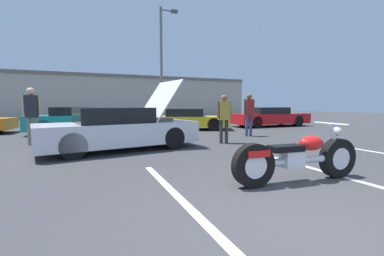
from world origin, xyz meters
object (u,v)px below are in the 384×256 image
light_pole (162,61)px  spectator_by_show_car (224,115)px  parked_car_mid_left_row (79,120)px  spectator_midground (32,111)px  spectator_near_motorcycle (249,111)px  motorcycle (298,158)px  parked_car_right_row (269,117)px  parked_car_mid_right_row (188,119)px  show_car_hood_open (120,129)px

light_pole → spectator_by_show_car: 9.34m
parked_car_mid_left_row → spectator_midground: 3.59m
light_pole → spectator_near_motorcycle: light_pole is taller
motorcycle → parked_car_right_row: bearing=56.5°
parked_car_right_row → parked_car_mid_right_row: 5.26m
parked_car_mid_right_row → spectator_near_motorcycle: size_ratio=2.57×
light_pole → spectator_midground: (-6.32, -6.73, -3.00)m
motorcycle → spectator_midground: spectator_midground is taller
parked_car_mid_left_row → spectator_near_motorcycle: spectator_near_motorcycle is taller
light_pole → show_car_hood_open: 10.13m
show_car_hood_open → spectator_midground: show_car_hood_open is taller
spectator_midground → parked_car_mid_left_row: bearing=68.0°
parked_car_right_row → spectator_by_show_car: bearing=-139.5°
light_pole → parked_car_right_row: size_ratio=1.56×
motorcycle → show_car_hood_open: 4.96m
show_car_hood_open → parked_car_mid_right_row: size_ratio=1.01×
light_pole → motorcycle: (-1.49, -13.08, -3.70)m
parked_car_right_row → show_car_hood_open: bearing=-151.7°
show_car_hood_open → spectator_midground: bearing=132.0°
show_car_hood_open → parked_car_right_row: 10.48m
parked_car_right_row → spectator_midground: 12.16m
parked_car_right_row → light_pole: bearing=145.7°
parked_car_mid_left_row → show_car_hood_open: bearing=-74.1°
light_pole → parked_car_mid_right_row: bearing=-86.6°
parked_car_mid_left_row → parked_car_mid_right_row: parked_car_mid_left_row is taller
parked_car_right_row → parked_car_mid_right_row: size_ratio=1.06×
parked_car_right_row → spectator_near_motorcycle: spectator_near_motorcycle is taller
spectator_by_show_car → spectator_midground: (-5.87, 2.05, 0.15)m
parked_car_right_row → spectator_near_motorcycle: size_ratio=2.72×
light_pole → parked_car_mid_left_row: (-4.99, -3.44, -3.53)m
parked_car_mid_left_row → spectator_midground: (-1.33, -3.29, 0.53)m
light_pole → motorcycle: light_pole is taller
parked_car_right_row → spectator_midground: size_ratio=2.59×
parked_car_mid_right_row → spectator_midground: bearing=-131.9°
parked_car_right_row → parked_car_mid_left_row: bearing=178.5°
spectator_by_show_car → spectator_midground: 6.22m
light_pole → spectator_midground: bearing=-133.2°
show_car_hood_open → spectator_by_show_car: bearing=-11.0°
parked_car_mid_right_row → spectator_midground: spectator_midground is taller
spectator_by_show_car → parked_car_right_row: bearing=39.5°
light_pole → parked_car_right_row: 7.60m
motorcycle → spectator_near_motorcycle: 6.39m
motorcycle → spectator_by_show_car: (1.05, 4.30, 0.55)m
parked_car_mid_right_row → spectator_near_motorcycle: 3.89m
spectator_midground → spectator_near_motorcycle: bearing=-5.4°
parked_car_right_row → spectator_by_show_car: size_ratio=2.93×
motorcycle → parked_car_mid_right_row: bearing=83.2°
parked_car_mid_left_row → spectator_by_show_car: 7.03m
parked_car_mid_left_row → spectator_near_motorcycle: bearing=-28.5°
motorcycle → parked_car_right_row: size_ratio=0.51×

